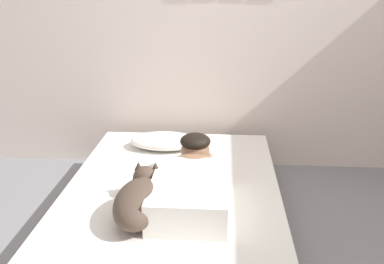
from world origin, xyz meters
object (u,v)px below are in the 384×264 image
at_px(bed, 173,208).
at_px(person_lying, 191,181).
at_px(cell_phone, 182,211).
at_px(pillow, 164,141).
at_px(coffee_cup, 211,156).
at_px(dog, 140,199).

relative_size(bed, person_lying, 2.17).
bearing_deg(cell_phone, bed, 104.85).
bearing_deg(pillow, coffee_cup, -32.42).
bearing_deg(dog, cell_phone, 18.21).
bearing_deg(pillow, dog, -89.92).
bearing_deg(bed, pillow, 101.92).
height_order(bed, cell_phone, cell_phone).
relative_size(pillow, person_lying, 0.57).
bearing_deg(coffee_cup, pillow, 147.58).
relative_size(person_lying, coffee_cup, 7.36).
xyz_separation_m(pillow, cell_phone, (0.22, -0.96, -0.05)).
bearing_deg(bed, cell_phone, -75.15).
distance_m(bed, dog, 0.50).
relative_size(pillow, cell_phone, 3.71).
xyz_separation_m(bed, cell_phone, (0.09, -0.32, 0.17)).
relative_size(bed, coffee_cup, 15.96).
bearing_deg(coffee_cup, person_lying, -99.85).
distance_m(pillow, coffee_cup, 0.43).
bearing_deg(person_lying, cell_phone, -104.06).
xyz_separation_m(coffee_cup, cell_phone, (-0.14, -0.73, -0.03)).
bearing_deg(cell_phone, dog, -161.79).
bearing_deg(dog, bed, 71.49).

